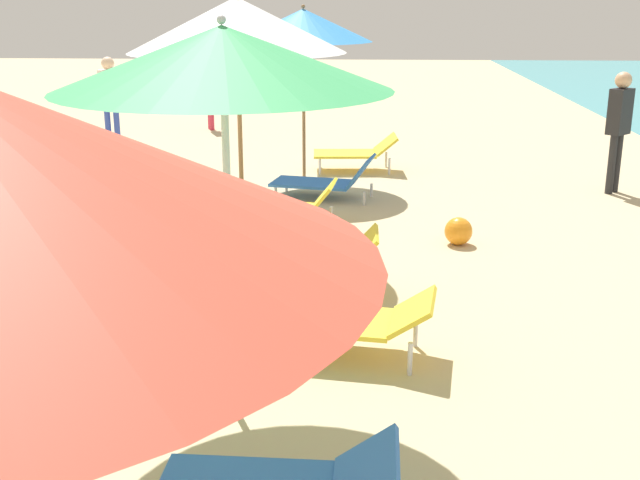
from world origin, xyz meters
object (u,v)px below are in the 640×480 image
(person_walking_far, at_px, (210,86))
(lounger_farthest_inland, at_px, (327,180))
(person_walking_near, at_px, (619,120))
(umbrella_third, at_px, (223,59))
(beach_ball, at_px, (458,231))
(person_walking_mid, at_px, (110,94))
(lounger_farthest_shoreside, at_px, (357,151))
(lounger_third_shoreside, at_px, (358,319))
(lounger_fourth_inland, at_px, (305,265))
(lounger_fourth_shoreside, at_px, (288,206))
(umbrella_farthest, at_px, (303,25))
(umbrella_fourth, at_px, (237,25))

(person_walking_far, bearing_deg, lounger_farthest_inland, 94.14)
(person_walking_far, bearing_deg, person_walking_near, 121.31)
(umbrella_third, bearing_deg, beach_ball, 63.23)
(person_walking_near, bearing_deg, person_walking_mid, 25.59)
(lounger_farthest_shoreside, xyz_separation_m, beach_ball, (1.24, -4.11, -0.17))
(umbrella_third, height_order, lounger_farthest_shoreside, umbrella_third)
(lounger_third_shoreside, distance_m, lounger_fourth_inland, 1.47)
(umbrella_third, bearing_deg, lounger_fourth_shoreside, 90.49)
(lounger_farthest_shoreside, bearing_deg, person_walking_far, -55.62)
(lounger_third_shoreside, distance_m, lounger_farthest_inland, 5.31)
(beach_ball, bearing_deg, person_walking_far, 118.37)
(lounger_farthest_inland, relative_size, person_walking_near, 0.87)
(lounger_fourth_inland, xyz_separation_m, umbrella_farthest, (-0.35, 4.84, 2.11))
(umbrella_farthest, bearing_deg, person_walking_far, 115.03)
(lounger_fourth_shoreside, distance_m, person_walking_far, 8.01)
(lounger_fourth_shoreside, distance_m, person_walking_near, 5.20)
(beach_ball, bearing_deg, umbrella_farthest, 123.53)
(beach_ball, bearing_deg, lounger_farthest_shoreside, 106.74)
(lounger_fourth_shoreside, xyz_separation_m, beach_ball, (2.09, -0.72, -0.10))
(lounger_third_shoreside, xyz_separation_m, lounger_fourth_inland, (-0.52, 1.38, -0.01))
(umbrella_farthest, height_order, person_walking_mid, umbrella_farthest)
(umbrella_third, height_order, person_walking_far, umbrella_third)
(lounger_fourth_inland, xyz_separation_m, person_walking_far, (-2.79, 10.06, 0.64))
(umbrella_third, bearing_deg, person_walking_mid, 111.48)
(umbrella_fourth, xyz_separation_m, lounger_farthest_shoreside, (1.26, 4.65, -2.21))
(umbrella_third, height_order, umbrella_farthest, umbrella_third)
(lounger_farthest_shoreside, relative_size, lounger_farthest_inland, 0.91)
(lounger_farthest_shoreside, bearing_deg, lounger_third_shoreside, 87.08)
(lounger_third_shoreside, relative_size, umbrella_farthest, 0.50)
(lounger_fourth_shoreside, relative_size, lounger_farthest_inland, 0.86)
(lounger_fourth_shoreside, distance_m, lounger_farthest_shoreside, 3.50)
(person_walking_mid, bearing_deg, lounger_farthest_inland, 46.46)
(lounger_fourth_shoreside, bearing_deg, lounger_third_shoreside, 108.64)
(lounger_fourth_inland, distance_m, person_walking_mid, 8.53)
(lounger_fourth_inland, xyz_separation_m, person_walking_near, (4.32, 4.49, 0.79))
(person_walking_far, bearing_deg, umbrella_farthest, 94.43)
(person_walking_far, bearing_deg, lounger_farthest_shoreside, 107.13)
(lounger_fourth_shoreside, relative_size, lounger_fourth_inland, 0.88)
(umbrella_third, bearing_deg, lounger_farthest_shoreside, 84.32)
(umbrella_fourth, distance_m, person_walking_far, 9.22)
(person_walking_far, distance_m, beach_ball, 9.49)
(umbrella_farthest, bearing_deg, lounger_fourth_inland, -85.86)
(lounger_third_shoreside, bearing_deg, lounger_fourth_shoreside, -68.43)
(umbrella_fourth, relative_size, lounger_farthest_shoreside, 2.02)
(beach_ball, bearing_deg, person_walking_mid, 136.07)
(umbrella_fourth, xyz_separation_m, lounger_fourth_inland, (0.79, -1.20, -2.23))
(person_walking_mid, height_order, beach_ball, person_walking_mid)
(umbrella_fourth, relative_size, lounger_fourth_shoreside, 2.14)
(lounger_farthest_shoreside, height_order, person_walking_near, person_walking_near)
(umbrella_third, relative_size, lounger_farthest_inland, 1.74)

